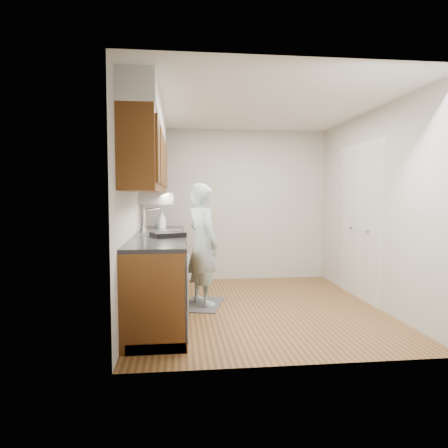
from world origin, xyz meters
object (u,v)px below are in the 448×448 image
Objects in this scene: person at (203,236)px; soap_bottle_b at (162,221)px; dish_rack at (168,235)px; soap_bottle_c at (159,223)px; soap_bottle_a at (162,220)px.

person reaches higher than soap_bottle_b.
person is 0.69m from dish_rack.
soap_bottle_b is 1.33× the size of soap_bottle_c.
soap_bottle_c reaches higher than dish_rack.
soap_bottle_b is (-0.02, 0.17, -0.03)m from soap_bottle_a.
soap_bottle_c is (-0.05, 0.15, -0.03)m from soap_bottle_b.
dish_rack is (0.16, -1.31, -0.05)m from soap_bottle_c.
dish_rack is (-0.43, -0.54, 0.08)m from person.
person is 0.98m from soap_bottle_c.
dish_rack is at bearing -82.91° from soap_bottle_c.
soap_bottle_a is 1.29× the size of soap_bottle_b.
soap_bottle_a reaches higher than soap_bottle_c.
person reaches higher than dish_rack.
soap_bottle_c is 0.45× the size of dish_rack.
person is at bearing 30.14° from dish_rack.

